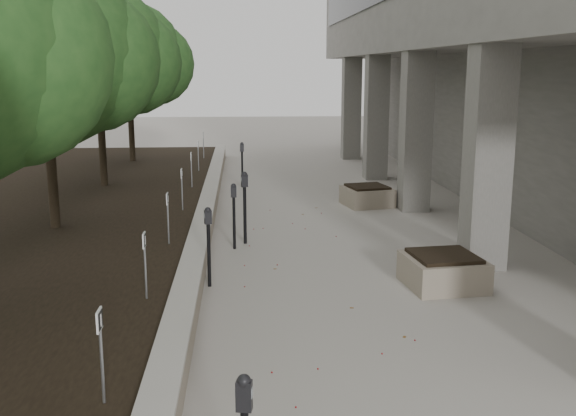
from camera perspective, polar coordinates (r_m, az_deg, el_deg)
name	(u,v)px	position (r m, az deg, el deg)	size (l,w,h in m)	color
retaining_wall	(205,221)	(14.96, -7.12, -1.10)	(0.39, 26.00, 0.50)	#A0927F
planting_bed	(36,226)	(15.62, -20.71, -1.43)	(7.00, 26.00, 0.40)	black
crabapple_tree_3	(46,92)	(14.10, -19.97, 9.28)	(4.60, 4.00, 5.44)	#224D1D
crabapple_tree_4	(99,86)	(18.96, -15.86, 10.02)	(4.60, 4.00, 5.44)	#224D1D
crabapple_tree_5	(129,82)	(23.88, -13.42, 10.44)	(4.60, 4.00, 5.44)	#224D1D
parking_sign_2	(102,357)	(6.78, -15.64, -12.14)	(0.04, 0.22, 0.96)	black
parking_sign_3	(145,266)	(9.56, -12.10, -4.86)	(0.04, 0.22, 0.96)	black
parking_sign_4	(168,219)	(12.44, -10.21, -0.89)	(0.04, 0.22, 0.96)	black
parking_sign_5	(182,189)	(15.37, -9.04, 1.58)	(0.04, 0.22, 0.96)	black
parking_sign_6	(191,170)	(18.32, -8.24, 3.25)	(0.04, 0.22, 0.96)	black
parking_sign_7	(198,156)	(21.28, -7.67, 4.46)	(0.04, 0.22, 0.96)	black
parking_sign_8	(203,145)	(24.25, -7.23, 5.37)	(0.04, 0.22, 0.96)	black
parking_meter_2	(209,247)	(11.14, -6.79, -3.34)	(0.13, 0.10, 1.36)	black
parking_meter_3	(234,216)	(13.41, -4.63, -0.72)	(0.13, 0.09, 1.34)	black
parking_meter_4	(245,208)	(13.79, -3.71, 0.01)	(0.15, 0.11, 1.52)	black
parking_meter_5	(242,165)	(20.40, -3.94, 3.70)	(0.14, 0.10, 1.39)	black
planter_front	(443,270)	(11.47, 13.12, -5.20)	(1.21, 1.21, 0.56)	#A0927F
planter_back	(367,195)	(17.82, 6.77, 1.07)	(1.16, 1.16, 0.54)	#A0927F
berry_scatter	(297,287)	(11.19, 0.75, -6.76)	(3.30, 14.10, 0.02)	maroon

